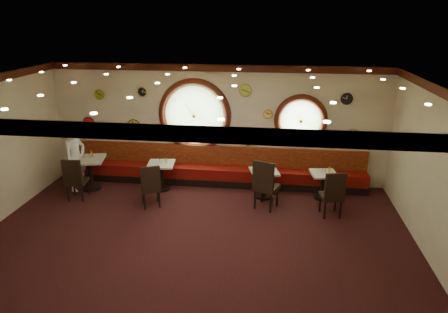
% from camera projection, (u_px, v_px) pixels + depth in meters
% --- Properties ---
extents(floor, '(9.00, 6.00, 0.00)m').
position_uv_depth(floor, '(197.00, 235.00, 8.43)').
color(floor, black).
rests_on(floor, ground).
extents(ceiling, '(9.00, 6.00, 0.02)m').
position_uv_depth(ceiling, '(193.00, 83.00, 7.35)').
color(ceiling, gold).
rests_on(ceiling, wall_back).
extents(wall_back, '(9.00, 0.02, 3.20)m').
position_uv_depth(wall_back, '(217.00, 125.00, 10.69)').
color(wall_back, beige).
rests_on(wall_back, floor).
extents(wall_front, '(9.00, 0.02, 3.20)m').
position_uv_depth(wall_front, '(150.00, 247.00, 5.09)').
color(wall_front, beige).
rests_on(wall_front, floor).
extents(wall_right, '(0.02, 6.00, 3.20)m').
position_uv_depth(wall_right, '(435.00, 175.00, 7.35)').
color(wall_right, beige).
rests_on(wall_right, floor).
extents(molding_back, '(9.00, 0.10, 0.18)m').
position_uv_depth(molding_back, '(216.00, 68.00, 10.13)').
color(molding_back, '#3B130A').
rests_on(molding_back, wall_back).
extents(molding_front, '(9.00, 0.10, 0.18)m').
position_uv_depth(molding_front, '(143.00, 132.00, 4.62)').
color(molding_front, '#3B130A').
rests_on(molding_front, wall_back).
extents(molding_right, '(0.10, 6.00, 0.18)m').
position_uv_depth(molding_right, '(448.00, 94.00, 6.85)').
color(molding_right, '#3B130A').
rests_on(molding_right, wall_back).
extents(banquette_base, '(8.00, 0.55, 0.20)m').
position_uv_depth(banquette_base, '(216.00, 180.00, 10.93)').
color(banquette_base, black).
rests_on(banquette_base, floor).
extents(banquette_seat, '(8.00, 0.55, 0.30)m').
position_uv_depth(banquette_seat, '(216.00, 172.00, 10.85)').
color(banquette_seat, '#5D0A08').
rests_on(banquette_seat, banquette_base).
extents(banquette_back, '(8.00, 0.10, 0.55)m').
position_uv_depth(banquette_back, '(217.00, 155.00, 10.92)').
color(banquette_back, '#5C070B').
rests_on(banquette_back, wall_back).
extents(porthole_left_glass, '(1.66, 0.02, 1.66)m').
position_uv_depth(porthole_left_glass, '(195.00, 115.00, 10.67)').
color(porthole_left_glass, '#78A865').
rests_on(porthole_left_glass, wall_back).
extents(porthole_left_frame, '(1.98, 0.18, 1.98)m').
position_uv_depth(porthole_left_frame, '(195.00, 115.00, 10.66)').
color(porthole_left_frame, '#3B130A').
rests_on(porthole_left_frame, wall_back).
extents(porthole_left_ring, '(1.61, 0.03, 1.61)m').
position_uv_depth(porthole_left_ring, '(194.00, 116.00, 10.63)').
color(porthole_left_ring, gold).
rests_on(porthole_left_ring, wall_back).
extents(porthole_right_glass, '(1.10, 0.02, 1.10)m').
position_uv_depth(porthole_right_glass, '(301.00, 120.00, 10.36)').
color(porthole_right_glass, '#78A865').
rests_on(porthole_right_glass, wall_back).
extents(porthole_right_frame, '(1.38, 0.18, 1.38)m').
position_uv_depth(porthole_right_frame, '(301.00, 120.00, 10.34)').
color(porthole_right_frame, '#3B130A').
rests_on(porthole_right_frame, wall_back).
extents(porthole_right_ring, '(1.09, 0.03, 1.09)m').
position_uv_depth(porthole_right_ring, '(301.00, 121.00, 10.31)').
color(porthole_right_ring, gold).
rests_on(porthole_right_ring, wall_back).
extents(wall_clock_0, '(0.32, 0.03, 0.32)m').
position_uv_depth(wall_clock_0, '(89.00, 123.00, 11.10)').
color(wall_clock_0, red).
rests_on(wall_clock_0, wall_back).
extents(wall_clock_1, '(0.24, 0.03, 0.24)m').
position_uv_depth(wall_clock_1, '(248.00, 141.00, 10.69)').
color(wall_clock_1, red).
rests_on(wall_clock_1, wall_back).
extents(wall_clock_2, '(0.26, 0.03, 0.26)m').
position_uv_depth(wall_clock_2, '(100.00, 94.00, 10.78)').
color(wall_clock_2, '#85AD22').
rests_on(wall_clock_2, wall_back).
extents(wall_clock_3, '(0.36, 0.03, 0.36)m').
position_uv_depth(wall_clock_3, '(134.00, 126.00, 10.96)').
color(wall_clock_3, yellow).
rests_on(wall_clock_3, wall_back).
extents(wall_clock_4, '(0.30, 0.03, 0.30)m').
position_uv_depth(wall_clock_4, '(245.00, 90.00, 10.24)').
color(wall_clock_4, '#9FB839').
rests_on(wall_clock_4, wall_back).
extents(wall_clock_5, '(0.24, 0.03, 0.24)m').
position_uv_depth(wall_clock_5, '(142.00, 92.00, 10.61)').
color(wall_clock_5, black).
rests_on(wall_clock_5, wall_back).
extents(wall_clock_6, '(0.20, 0.03, 0.20)m').
position_uv_depth(wall_clock_6, '(149.00, 137.00, 11.01)').
color(wall_clock_6, silver).
rests_on(wall_clock_6, wall_back).
extents(wall_clock_7, '(0.28, 0.03, 0.28)m').
position_uv_depth(wall_clock_7, '(347.00, 99.00, 9.99)').
color(wall_clock_7, black).
rests_on(wall_clock_7, wall_back).
extents(wall_clock_8, '(0.34, 0.03, 0.34)m').
position_uv_depth(wall_clock_8, '(353.00, 135.00, 10.28)').
color(wall_clock_8, silver).
rests_on(wall_clock_8, wall_back).
extents(wall_clock_9, '(0.22, 0.03, 0.22)m').
position_uv_depth(wall_clock_9, '(268.00, 114.00, 10.37)').
color(wall_clock_9, '#F2D050').
rests_on(wall_clock_9, wall_back).
extents(table_a, '(0.94, 0.94, 0.86)m').
position_uv_depth(table_a, '(90.00, 170.00, 10.47)').
color(table_a, black).
rests_on(table_a, floor).
extents(table_b, '(0.75, 0.75, 0.74)m').
position_uv_depth(table_b, '(162.00, 173.00, 10.47)').
color(table_b, black).
rests_on(table_b, floor).
extents(table_c, '(0.82, 0.82, 0.73)m').
position_uv_depth(table_c, '(264.00, 181.00, 10.01)').
color(table_c, black).
rests_on(table_c, floor).
extents(table_d, '(0.71, 0.71, 0.69)m').
position_uv_depth(table_d, '(323.00, 182.00, 9.96)').
color(table_d, black).
rests_on(table_d, floor).
extents(chair_a, '(0.49, 0.49, 0.68)m').
position_uv_depth(chair_a, '(75.00, 177.00, 9.81)').
color(chair_a, black).
rests_on(chair_a, floor).
extents(chair_b, '(0.60, 0.60, 0.67)m').
position_uv_depth(chair_b, '(151.00, 183.00, 9.44)').
color(chair_b, black).
rests_on(chair_b, floor).
extents(chair_c, '(0.68, 0.68, 0.77)m').
position_uv_depth(chair_c, '(265.00, 182.00, 9.31)').
color(chair_c, black).
rests_on(chair_c, floor).
extents(chair_d, '(0.55, 0.55, 0.69)m').
position_uv_depth(chair_d, '(333.00, 192.00, 8.97)').
color(chair_d, black).
rests_on(chair_d, floor).
extents(condiment_a_salt, '(0.03, 0.03, 0.09)m').
position_uv_depth(condiment_a_salt, '(84.00, 156.00, 10.40)').
color(condiment_a_salt, silver).
rests_on(condiment_a_salt, table_a).
extents(condiment_b_salt, '(0.04, 0.04, 0.11)m').
position_uv_depth(condiment_b_salt, '(160.00, 161.00, 10.37)').
color(condiment_b_salt, silver).
rests_on(condiment_b_salt, table_b).
extents(condiment_c_salt, '(0.04, 0.04, 0.10)m').
position_uv_depth(condiment_c_salt, '(260.00, 168.00, 9.94)').
color(condiment_c_salt, silver).
rests_on(condiment_c_salt, table_c).
extents(condiment_d_salt, '(0.03, 0.03, 0.09)m').
position_uv_depth(condiment_d_salt, '(323.00, 170.00, 9.95)').
color(condiment_d_salt, silver).
rests_on(condiment_d_salt, table_d).
extents(condiment_a_pepper, '(0.03, 0.03, 0.10)m').
position_uv_depth(condiment_a_pepper, '(90.00, 157.00, 10.36)').
color(condiment_a_pepper, silver).
rests_on(condiment_a_pepper, table_a).
extents(condiment_b_pepper, '(0.03, 0.03, 0.09)m').
position_uv_depth(condiment_b_pepper, '(162.00, 162.00, 10.33)').
color(condiment_b_pepper, silver).
rests_on(condiment_b_pepper, table_b).
extents(condiment_c_pepper, '(0.04, 0.04, 0.10)m').
position_uv_depth(condiment_c_pepper, '(267.00, 169.00, 9.91)').
color(condiment_c_pepper, '#BABABE').
rests_on(condiment_c_pepper, table_c).
extents(condiment_d_pepper, '(0.04, 0.04, 0.10)m').
position_uv_depth(condiment_d_pepper, '(326.00, 171.00, 9.87)').
color(condiment_d_pepper, silver).
rests_on(condiment_d_pepper, table_d).
extents(condiment_a_bottle, '(0.06, 0.06, 0.18)m').
position_uv_depth(condiment_a_bottle, '(92.00, 154.00, 10.45)').
color(condiment_a_bottle, gold).
rests_on(condiment_a_bottle, table_a).
extents(condiment_b_bottle, '(0.04, 0.04, 0.14)m').
position_uv_depth(condiment_b_bottle, '(166.00, 160.00, 10.39)').
color(condiment_b_bottle, gold).
rests_on(condiment_b_bottle, table_b).
extents(condiment_c_bottle, '(0.05, 0.05, 0.15)m').
position_uv_depth(condiment_c_bottle, '(267.00, 168.00, 9.92)').
color(condiment_c_bottle, orange).
rests_on(condiment_c_bottle, table_c).
extents(condiment_d_bottle, '(0.04, 0.04, 0.14)m').
position_uv_depth(condiment_d_bottle, '(329.00, 169.00, 9.91)').
color(condiment_d_bottle, gold).
rests_on(condiment_d_bottle, table_d).
extents(waiter, '(0.61, 0.73, 1.72)m').
position_uv_depth(waiter, '(76.00, 158.00, 10.36)').
color(waiter, white).
rests_on(waiter, floor).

